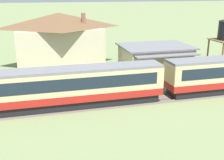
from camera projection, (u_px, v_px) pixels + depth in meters
passenger_train at (72, 85)px, 29.80m from camera, size 107.55×3.02×4.30m
railway_track at (143, 99)px, 32.50m from camera, size 155.00×3.60×0.04m
station_building at (155, 58)px, 43.64m from camera, size 10.63×9.22×3.97m
station_house_brown_roof at (60, 40)px, 44.61m from camera, size 14.02×9.10×8.78m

